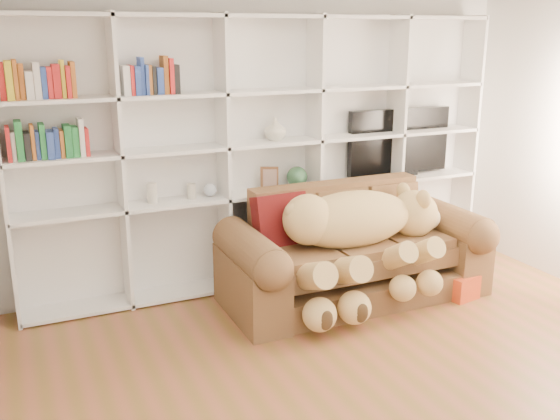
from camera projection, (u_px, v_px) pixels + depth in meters
name	position (u px, v px, depth m)	size (l,w,h in m)	color
floor	(417.00, 408.00, 3.86)	(5.00, 5.00, 0.00)	brown
wall_back	(261.00, 134.00, 5.69)	(5.00, 0.02, 2.70)	silver
bookshelf	(242.00, 143.00, 5.48)	(4.43, 0.35, 2.40)	white
sofa	(353.00, 257.00, 5.42)	(2.27, 0.98, 0.95)	brown
teddy_bear	(359.00, 232.00, 5.15)	(1.60, 0.90, 0.93)	tan
throw_pillow	(281.00, 221.00, 5.22)	(0.46, 0.15, 0.46)	#550E12
gift_box	(460.00, 286.00, 5.45)	(0.26, 0.24, 0.21)	#D0421B
tv	(399.00, 143.00, 6.15)	(1.12, 0.18, 0.66)	black
picture_frame	(269.00, 178.00, 5.62)	(0.16, 0.03, 0.20)	brown
green_vase	(297.00, 177.00, 5.73)	(0.19, 0.19, 0.19)	#31603D
figurine_tall	(152.00, 193.00, 5.20)	(0.08, 0.08, 0.17)	beige
figurine_short	(191.00, 191.00, 5.34)	(0.08, 0.08, 0.13)	beige
snow_globe	(210.00, 189.00, 5.41)	(0.12, 0.12, 0.12)	silver
shelf_vase	(275.00, 129.00, 5.52)	(0.20, 0.20, 0.20)	beige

